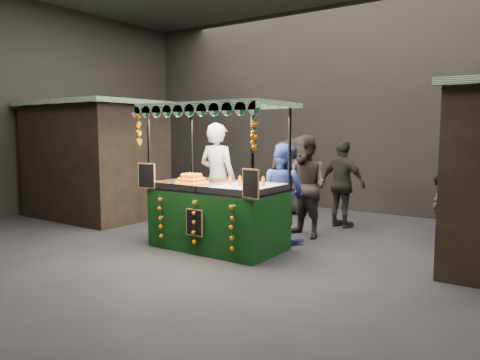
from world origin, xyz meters
The scene contains 14 objects.
ground centered at (0.00, 0.00, 0.00)m, with size 12.00×12.00×0.00m, color black.
market_hall centered at (0.00, 0.00, 3.38)m, with size 12.10×10.10×5.05m.
neighbour_stall_left centered at (-4.40, 1.00, 1.31)m, with size 3.00×2.20×2.60m.
juice_stall centered at (-0.32, 0.24, 0.74)m, with size 2.46×1.45×2.38m.
vendor_grey centered at (-0.98, 1.10, 1.05)m, with size 0.79×0.54×2.09m.
vendor_blue centered at (0.32, 1.30, 0.86)m, with size 0.96×0.82×1.73m.
shopper_0 centered at (-0.89, 3.37, 0.85)m, with size 0.68×0.51×1.71m.
shopper_1 centered at (0.50, 1.80, 0.94)m, with size 1.09×0.96×1.88m.
shopper_2 centered at (0.72, 3.02, 0.89)m, with size 1.11×0.67×1.77m.
shopper_3 centered at (2.95, 3.08, 0.94)m, with size 1.36×1.34×1.88m.
shopper_4 centered at (-0.87, 3.81, 0.89)m, with size 1.03×0.89×1.78m.
shopper_5 centered at (2.72, 3.35, 0.91)m, with size 1.52×1.61×1.81m.
shopper_6 centered at (-1.71, 4.60, 0.80)m, with size 0.56×0.68×1.61m.
shopper_7 centered at (2.61, 3.42, 0.76)m, with size 0.45×0.61×1.52m.
Camera 1 is at (4.20, -5.65, 1.93)m, focal length 34.11 mm.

